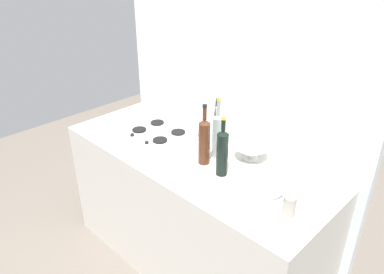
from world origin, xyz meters
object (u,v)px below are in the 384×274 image
stovetop_hob (159,133)px  wine_bottle_leftmost (222,152)px  condiment_jar_front (290,205)px  mixing_bowl (251,152)px  plate_stack (262,190)px  wine_bottle_mid_right (218,134)px  butter_dish (167,163)px  utensil_crock (218,135)px  wine_bottle_mid_left (204,141)px

stovetop_hob → wine_bottle_leftmost: bearing=-6.5°
condiment_jar_front → mixing_bowl: bearing=146.2°
plate_stack → condiment_jar_front: bearing=-9.5°
wine_bottle_mid_right → butter_dish: bearing=-110.4°
mixing_bowl → condiment_jar_front: size_ratio=1.86×
butter_dish → condiment_jar_front: size_ratio=1.24×
plate_stack → mixing_bowl: bearing=135.0°
stovetop_hob → utensil_crock: (0.37, 0.19, 0.05)m
wine_bottle_leftmost → wine_bottle_mid_left: bearing=172.5°
plate_stack → utensil_crock: (-0.54, 0.28, 0.03)m
wine_bottle_leftmost → utensil_crock: size_ratio=1.16×
wine_bottle_mid_left → mixing_bowl: 0.31m
wine_bottle_mid_right → butter_dish: (-0.12, -0.31, -0.11)m
wine_bottle_mid_left → wine_bottle_mid_right: (0.00, 0.12, -0.00)m
stovetop_hob → utensil_crock: bearing=27.0°
plate_stack → wine_bottle_leftmost: 0.31m
butter_dish → mixing_bowl: bearing=56.0°
wine_bottle_mid_right → mixing_bowl: (0.17, 0.11, -0.10)m
stovetop_hob → wine_bottle_mid_left: 0.49m
wine_bottle_mid_right → butter_dish: wine_bottle_mid_right is taller
stovetop_hob → utensil_crock: utensil_crock is taller
wine_bottle_mid_left → wine_bottle_mid_right: wine_bottle_mid_right is taller
stovetop_hob → plate_stack: bearing=-5.4°
plate_stack → wine_bottle_mid_right: wine_bottle_mid_right is taller
stovetop_hob → butter_dish: bearing=-34.3°
wine_bottle_mid_left → utensil_crock: size_ratio=1.21×
wine_bottle_mid_left → condiment_jar_front: (0.62, -0.07, -0.09)m
plate_stack → utensil_crock: 0.61m
stovetop_hob → wine_bottle_mid_right: wine_bottle_mid_right is taller
stovetop_hob → butter_dish: butter_dish is taller
wine_bottle_mid_left → wine_bottle_mid_right: 0.12m
wine_bottle_leftmost → condiment_jar_front: size_ratio=3.18×
wine_bottle_mid_right → utensil_crock: (-0.10, 0.12, -0.08)m
wine_bottle_leftmost → mixing_bowl: size_ratio=1.71×
mixing_bowl → condiment_jar_front: condiment_jar_front is taller
wine_bottle_mid_left → utensil_crock: bearing=112.3°
mixing_bowl → wine_bottle_mid_left: bearing=-127.0°
stovetop_hob → butter_dish: size_ratio=3.14×
wine_bottle_leftmost → mixing_bowl: (0.02, 0.25, -0.10)m
wine_bottle_mid_right → utensil_crock: size_ratio=1.24×
wine_bottle_mid_right → condiment_jar_front: (0.61, -0.18, -0.09)m
utensil_crock → mixing_bowl: bearing=-2.0°
mixing_bowl → utensil_crock: (-0.27, 0.01, 0.02)m
wine_bottle_mid_left → mixing_bowl: (0.17, 0.23, -0.10)m
wine_bottle_leftmost → butter_dish: bearing=-147.1°
stovetop_hob → wine_bottle_leftmost: 0.64m
mixing_bowl → plate_stack: bearing=-45.0°
wine_bottle_mid_left → stovetop_hob: bearing=173.8°
mixing_bowl → butter_dish: bearing=-124.0°
mixing_bowl → butter_dish: 0.51m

